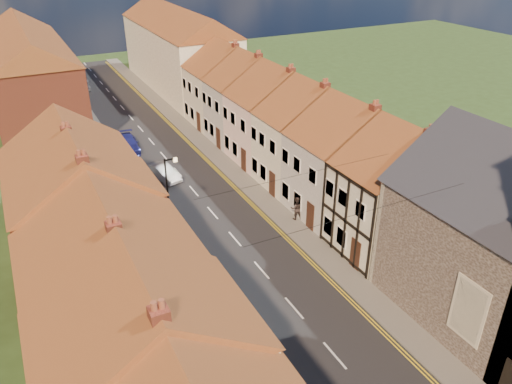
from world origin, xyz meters
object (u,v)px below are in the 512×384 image
Objects in this scene: lamppost at (169,194)px; car_distant at (82,86)px; car_far at (128,144)px; car_mid at (163,172)px; pedestrian_right at (296,208)px.

lamppost is 1.38× the size of car_distant.
car_far reaches higher than car_distant.
car_far is at bearing 85.85° from lamppost.
car_mid is 2.10× the size of pedestrian_right.
car_distant is 2.39× the size of pedestrian_right.
car_far is at bearing -81.81° from car_distant.
car_distant is at bearing 96.59° from car_far.
pedestrian_right is (6.60, -11.06, 0.40)m from car_mid.
pedestrian_right is (8.91, -1.77, -2.51)m from lamppost.
pedestrian_right is (8.02, -41.39, 0.43)m from car_distant.
car_far is at bearing 80.69° from car_mid.
car_mid is 12.89m from pedestrian_right.
car_mid is at bearing -39.85° from pedestrian_right.
pedestrian_right is at bearing -71.68° from car_distant.
lamppost is at bearing 8.10° from pedestrian_right.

